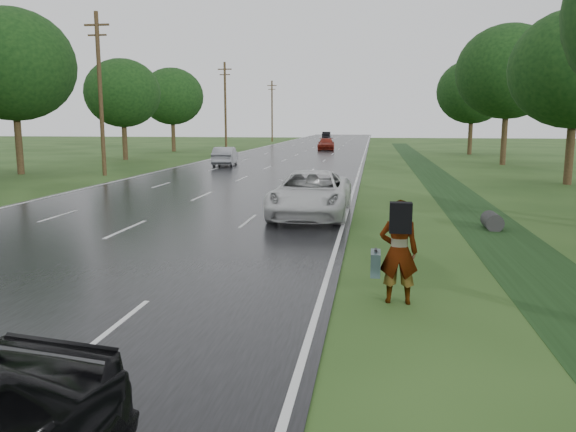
{
  "coord_description": "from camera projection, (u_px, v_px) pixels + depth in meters",
  "views": [
    {
      "loc": [
        7.69,
        -8.46,
        3.42
      ],
      "look_at": [
        5.81,
        3.89,
        1.3
      ],
      "focal_mm": 35.0,
      "sensor_mm": 36.0,
      "label": 1
    }
  ],
  "objects": [
    {
      "name": "tree_west_f",
      "position": [
        172.0,
        96.0,
        62.78
      ],
      "size": [
        7.0,
        7.0,
        9.29
      ],
      "color": "#382717",
      "rests_on": "ground"
    },
    {
      "name": "far_car_red",
      "position": [
        326.0,
        144.0,
        65.93
      ],
      "size": [
        2.26,
        4.9,
        1.39
      ],
      "primitive_type": "imported",
      "rotation": [
        0.0,
        0.0,
        0.07
      ],
      "color": "maroon",
      "rests_on": "road"
    },
    {
      "name": "center_line",
      "position": [
        292.0,
        157.0,
        53.81
      ],
      "size": [
        0.12,
        180.0,
        0.01
      ],
      "primitive_type": "cube",
      "color": "silver",
      "rests_on": "road"
    },
    {
      "name": "white_pickup",
      "position": [
        311.0,
        194.0,
        20.15
      ],
      "size": [
        2.68,
        5.79,
        1.61
      ],
      "primitive_type": "imported",
      "rotation": [
        0.0,
        0.0,
        -0.0
      ],
      "color": "silver",
      "rests_on": "road"
    },
    {
      "name": "tree_west_c",
      "position": [
        13.0,
        65.0,
        35.38
      ],
      "size": [
        7.8,
        7.8,
        10.43
      ],
      "color": "#382717",
      "rests_on": "ground"
    },
    {
      "name": "drainage_ditch",
      "position": [
        454.0,
        194.0,
        26.48
      ],
      "size": [
        2.2,
        120.0,
        0.56
      ],
      "color": "black",
      "rests_on": "ground"
    },
    {
      "name": "utility_pole_mid",
      "position": [
        100.0,
        92.0,
        34.81
      ],
      "size": [
        1.6,
        0.26,
        10.0
      ],
      "color": "#382717",
      "rests_on": "ground"
    },
    {
      "name": "road",
      "position": [
        292.0,
        157.0,
        53.81
      ],
      "size": [
        14.0,
        180.0,
        0.04
      ],
      "primitive_type": "cube",
      "color": "black",
      "rests_on": "ground"
    },
    {
      "name": "utility_pole_far",
      "position": [
        225.0,
        105.0,
        64.05
      ],
      "size": [
        1.6,
        0.26,
        10.0
      ],
      "color": "#382717",
      "rests_on": "ground"
    },
    {
      "name": "tree_west_d",
      "position": [
        122.0,
        93.0,
        49.09
      ],
      "size": [
        6.6,
        6.6,
        8.8
      ],
      "color": "#382717",
      "rests_on": "ground"
    },
    {
      "name": "utility_pole_distant",
      "position": [
        272.0,
        110.0,
        93.3
      ],
      "size": [
        1.6,
        0.26,
        10.0
      ],
      "color": "#382717",
      "rests_on": "ground"
    },
    {
      "name": "tree_east_f",
      "position": [
        473.0,
        92.0,
        56.98
      ],
      "size": [
        7.2,
        7.2,
        9.62
      ],
      "color": "#382717",
      "rests_on": "ground"
    },
    {
      "name": "edge_stripe_west",
      "position": [
        224.0,
        156.0,
        54.81
      ],
      "size": [
        0.12,
        180.0,
        0.01
      ],
      "primitive_type": "cube",
      "color": "silver",
      "rests_on": "road"
    },
    {
      "name": "tree_east_d",
      "position": [
        508.0,
        72.0,
        43.16
      ],
      "size": [
        8.0,
        8.0,
        10.76
      ],
      "color": "#382717",
      "rests_on": "ground"
    },
    {
      "name": "silver_sedan",
      "position": [
        225.0,
        156.0,
        42.93
      ],
      "size": [
        2.02,
        4.48,
        1.43
      ],
      "primitive_type": "imported",
      "rotation": [
        0.0,
        0.0,
        3.26
      ],
      "color": "#999BA1",
      "rests_on": "road"
    },
    {
      "name": "far_car_dark",
      "position": [
        326.0,
        135.0,
        104.7
      ],
      "size": [
        1.63,
        4.33,
        1.41
      ],
      "primitive_type": "imported",
      "rotation": [
        0.0,
        0.0,
        3.17
      ],
      "color": "black",
      "rests_on": "road"
    },
    {
      "name": "edge_stripe_east",
      "position": [
        363.0,
        157.0,
        52.81
      ],
      "size": [
        0.12,
        180.0,
        0.01
      ],
      "primitive_type": "cube",
      "color": "silver",
      "rests_on": "road"
    },
    {
      "name": "pedestrian",
      "position": [
        397.0,
        250.0,
        10.51
      ],
      "size": [
        0.88,
        0.8,
        1.99
      ],
      "rotation": [
        0.0,
        0.0,
        3.14
      ],
      "color": "#A5998C",
      "rests_on": "ground"
    }
  ]
}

